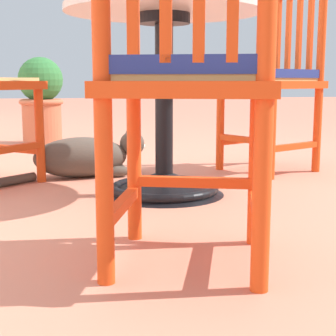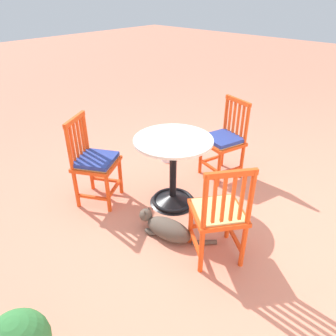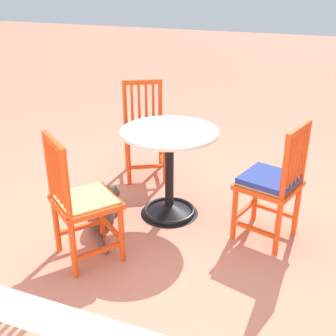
{
  "view_description": "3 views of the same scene",
  "coord_description": "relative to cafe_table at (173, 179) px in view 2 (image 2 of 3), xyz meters",
  "views": [
    {
      "loc": [
        -2.12,
        0.37,
        0.45
      ],
      "look_at": [
        -0.23,
        0.09,
        0.13
      ],
      "focal_mm": 55.79,
      "sensor_mm": 36.0,
      "label": 1
    },
    {
      "loc": [
        1.95,
        1.89,
        1.99
      ],
      "look_at": [
        -0.01,
        0.08,
        0.44
      ],
      "focal_mm": 33.97,
      "sensor_mm": 36.0,
      "label": 2
    },
    {
      "loc": [
        -1.21,
        2.97,
        1.82
      ],
      "look_at": [
        -0.07,
        0.07,
        0.41
      ],
      "focal_mm": 45.8,
      "sensor_mm": 36.0,
      "label": 3
    }
  ],
  "objects": [
    {
      "name": "cafe_table",
      "position": [
        0.0,
        0.0,
        0.0
      ],
      "size": [
        0.76,
        0.76,
        0.73
      ],
      "color": "black",
      "rests_on": "ground_plane"
    },
    {
      "name": "orange_chair_by_planter",
      "position": [
        -0.81,
        0.05,
        0.16
      ],
      "size": [
        0.49,
        0.49,
        0.91
      ],
      "color": "#D64214",
      "rests_on": "ground_plane"
    },
    {
      "name": "pet_water_bowl",
      "position": [
        -0.64,
        -0.66,
        -0.26
      ],
      "size": [
        0.17,
        0.17,
        0.05
      ],
      "primitive_type": "cylinder",
      "color": "silver",
      "rests_on": "ground_plane"
    },
    {
      "name": "tabby_cat",
      "position": [
        0.44,
        0.3,
        -0.19
      ],
      "size": [
        0.38,
        0.7,
        0.23
      ],
      "color": "#4C4238",
      "rests_on": "ground_plane"
    },
    {
      "name": "orange_chair_facing_out",
      "position": [
        0.32,
        0.77,
        0.15
      ],
      "size": [
        0.56,
        0.56,
        0.91
      ],
      "color": "#D64214",
      "rests_on": "ground_plane"
    },
    {
      "name": "ground_plane",
      "position": [
        0.09,
        -0.08,
        -0.28
      ],
      "size": [
        24.0,
        24.0,
        0.0
      ],
      "primitive_type": "plane",
      "color": "#C6755B"
    },
    {
      "name": "orange_chair_at_corner",
      "position": [
        0.49,
        -0.62,
        0.16
      ],
      "size": [
        0.54,
        0.54,
        0.91
      ],
      "color": "#D64214",
      "rests_on": "ground_plane"
    }
  ]
}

